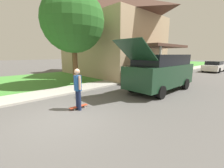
# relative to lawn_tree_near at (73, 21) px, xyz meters

# --- Properties ---
(ground_plane) EXTENTS (120.00, 120.00, 0.00)m
(ground_plane) POSITION_rel_lawn_tree_near_xyz_m (4.61, -3.20, -4.38)
(ground_plane) COLOR #54514F
(lawn) EXTENTS (10.00, 80.00, 0.08)m
(lawn) POSITION_rel_lawn_tree_near_xyz_m (-3.39, 2.80, -4.34)
(lawn) COLOR #478E38
(lawn) RESTS_ON ground_plane
(sidewalk) EXTENTS (1.80, 80.00, 0.10)m
(sidewalk) POSITION_rel_lawn_tree_near_xyz_m (1.01, 2.80, -4.33)
(sidewalk) COLOR #ADA89E
(sidewalk) RESTS_ON ground_plane
(house) EXTENTS (12.59, 7.96, 8.37)m
(house) POSITION_rel_lawn_tree_near_xyz_m (-3.07, 6.27, 0.05)
(house) COLOR tan
(house) RESTS_ON lawn
(lawn_tree_near) EXTENTS (4.18, 4.18, 6.41)m
(lawn_tree_near) POSITION_rel_lawn_tree_near_xyz_m (0.00, 0.00, 0.00)
(lawn_tree_near) COLOR brown
(lawn_tree_near) RESTS_ON lawn
(suv_parked) EXTENTS (2.13, 5.75, 2.92)m
(suv_parked) POSITION_rel_lawn_tree_near_xyz_m (4.91, 3.06, -3.18)
(suv_parked) COLOR #193823
(suv_parked) RESTS_ON ground_plane
(car_down_street) EXTENTS (1.93, 4.43, 1.35)m
(car_down_street) POSITION_rel_lawn_tree_near_xyz_m (4.41, 17.45, -3.71)
(car_down_street) COLOR silver
(car_down_street) RESTS_ON ground_plane
(skateboarder) EXTENTS (0.41, 0.22, 1.69)m
(skateboarder) POSITION_rel_lawn_tree_near_xyz_m (4.32, -2.36, -3.44)
(skateboarder) COLOR #192347
(skateboarder) RESTS_ON ground_plane
(skateboard) EXTENTS (0.20, 0.81, 0.10)m
(skateboard) POSITION_rel_lawn_tree_near_xyz_m (4.19, -2.28, -4.30)
(skateboard) COLOR #B73D23
(skateboard) RESTS_ON ground_plane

